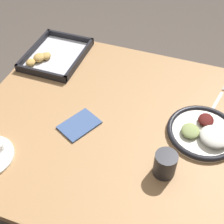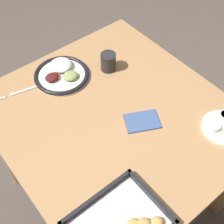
{
  "view_description": "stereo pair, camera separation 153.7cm",
  "coord_description": "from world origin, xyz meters",
  "px_view_note": "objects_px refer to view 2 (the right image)",
  "views": [
    {
      "loc": [
        -0.73,
        -0.27,
        1.63
      ],
      "look_at": [
        0.01,
        0.0,
        0.81
      ],
      "focal_mm": 50.0,
      "sensor_mm": 36.0,
      "label": 1
    },
    {
      "loc": [
        0.52,
        0.62,
        1.8
      ],
      "look_at": [
        0.01,
        0.0,
        0.81
      ],
      "focal_mm": 50.0,
      "sensor_mm": 36.0,
      "label": 2
    }
  ],
  "objects_px": {
    "fork": "(25,90)",
    "napkin": "(142,121)",
    "drinking_cup": "(108,62)",
    "dinner_plate": "(62,74)",
    "saucer_plate": "(224,126)"
  },
  "relations": [
    {
      "from": "fork",
      "to": "napkin",
      "type": "height_order",
      "value": "napkin"
    },
    {
      "from": "drinking_cup",
      "to": "dinner_plate",
      "type": "bearing_deg",
      "value": -26.11
    },
    {
      "from": "fork",
      "to": "drinking_cup",
      "type": "relative_size",
      "value": 2.48
    },
    {
      "from": "dinner_plate",
      "to": "napkin",
      "type": "bearing_deg",
      "value": 104.11
    },
    {
      "from": "fork",
      "to": "napkin",
      "type": "xyz_separation_m",
      "value": [
        -0.29,
        0.46,
        0.0
      ]
    },
    {
      "from": "dinner_plate",
      "to": "drinking_cup",
      "type": "xyz_separation_m",
      "value": [
        -0.2,
        0.1,
        0.03
      ]
    },
    {
      "from": "saucer_plate",
      "to": "drinking_cup",
      "type": "bearing_deg",
      "value": -75.5
    },
    {
      "from": "fork",
      "to": "drinking_cup",
      "type": "xyz_separation_m",
      "value": [
        -0.38,
        0.12,
        0.04
      ]
    },
    {
      "from": "drinking_cup",
      "to": "fork",
      "type": "bearing_deg",
      "value": -17.95
    },
    {
      "from": "fork",
      "to": "saucer_plate",
      "type": "bearing_deg",
      "value": 139.84
    },
    {
      "from": "saucer_plate",
      "to": "drinking_cup",
      "type": "height_order",
      "value": "drinking_cup"
    },
    {
      "from": "drinking_cup",
      "to": "napkin",
      "type": "bearing_deg",
      "value": 74.88
    },
    {
      "from": "saucer_plate",
      "to": "napkin",
      "type": "xyz_separation_m",
      "value": [
        0.24,
        -0.23,
        -0.01
      ]
    },
    {
      "from": "dinner_plate",
      "to": "napkin",
      "type": "relative_size",
      "value": 1.51
    },
    {
      "from": "saucer_plate",
      "to": "napkin",
      "type": "bearing_deg",
      "value": -44.32
    }
  ]
}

